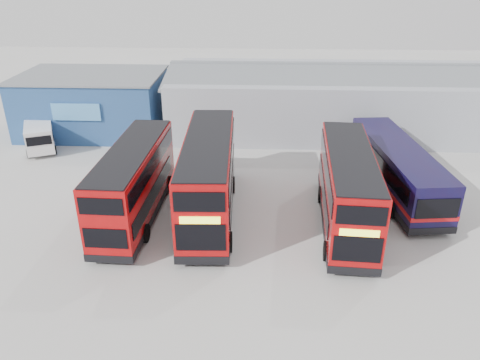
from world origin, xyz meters
TOP-DOWN VIEW (x-y plane):
  - ground_plane at (0.00, 0.00)m, footprint 120.00×120.00m
  - office_block at (-14.00, 17.99)m, footprint 12.30×8.32m
  - maintenance_shed at (8.00, 20.00)m, footprint 30.50×12.00m
  - double_decker_left at (-6.53, 2.67)m, footprint 2.93×10.62m
  - double_decker_centre at (-2.17, 3.20)m, footprint 3.26×11.67m
  - double_decker_right at (5.88, 2.32)m, footprint 3.31×10.94m
  - single_decker_blue at (9.88, 6.79)m, footprint 4.03×12.25m
  - panel_van at (-17.10, 13.36)m, footprint 3.91×5.45m

SIDE VIEW (x-z plane):
  - ground_plane at x=0.00m, z-range 0.00..0.00m
  - panel_van at x=-17.10m, z-range 0.13..2.36m
  - single_decker_blue at x=9.88m, z-range -0.01..3.25m
  - double_decker_left at x=-6.53m, z-range -0.01..4.45m
  - double_decker_right at x=5.88m, z-range -0.01..4.56m
  - double_decker_centre at x=-2.17m, z-range -0.01..4.88m
  - office_block at x=-14.00m, z-range 0.02..5.14m
  - maintenance_shed at x=8.00m, z-range -0.34..5.55m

